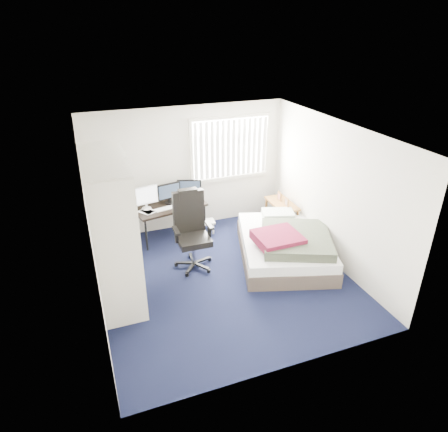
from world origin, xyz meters
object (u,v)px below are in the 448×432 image
at_px(office_chair, 192,238).
at_px(nightstand, 282,206).
at_px(desk, 169,203).
at_px(bed, 285,245).

distance_m(office_chair, nightstand, 2.23).
relative_size(desk, bed, 0.61).
xyz_separation_m(desk, nightstand, (2.24, -0.46, -0.21)).
bearing_deg(office_chair, nightstand, 18.06).
bearing_deg(bed, desk, 137.98).
bearing_deg(desk, office_chair, -84.34).
relative_size(office_chair, nightstand, 1.65).
height_order(desk, office_chair, office_chair).
bearing_deg(office_chair, desk, 95.66).
bearing_deg(nightstand, office_chair, -161.94).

